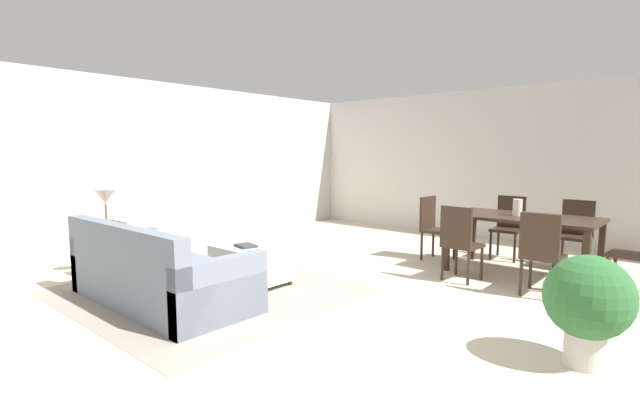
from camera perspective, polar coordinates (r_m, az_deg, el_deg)
name	(u,v)px	position (r m, az deg, el deg)	size (l,w,h in m)	color
ground_plane	(352,319)	(4.42, 4.07, -13.67)	(10.80, 10.80, 0.00)	beige
wall_back	(530,165)	(8.67, 24.74, 4.91)	(9.00, 0.12, 2.70)	beige
wall_left	(153,165)	(7.97, -20.19, 5.01)	(0.12, 11.00, 2.70)	beige
area_rug	(210,290)	(5.41, -13.55, -9.90)	(3.00, 2.80, 0.01)	gray
couch	(157,276)	(5.07, -19.67, -7.97)	(2.18, 0.99, 0.86)	slate
ottoman_table	(250,262)	(5.65, -8.70, -6.70)	(1.08, 0.48, 0.40)	silver
side_table	(108,241)	(6.30, -24.99, -3.76)	(0.40, 0.40, 0.58)	brown
table_lamp	(105,199)	(6.23, -25.24, 1.08)	(0.26, 0.26, 0.53)	brown
dining_table	(522,223)	(6.33, 23.95, -1.67)	(1.75, 0.97, 0.76)	#332319
dining_chair_near_left	(460,239)	(5.76, 17.03, -3.73)	(0.43, 0.43, 0.92)	#332319
dining_chair_near_right	(541,250)	(5.45, 25.92, -4.70)	(0.40, 0.40, 0.92)	#332319
dining_chair_far_left	(509,223)	(7.29, 22.52, -1.78)	(0.42, 0.42, 0.92)	#332319
dining_chair_far_right	(575,230)	(7.05, 29.27, -2.41)	(0.42, 0.42, 0.92)	#332319
dining_chair_head_east	(640,248)	(6.09, 35.07, -4.11)	(0.43, 0.43, 0.92)	#332319
dining_chair_head_west	(433,224)	(6.86, 13.96, -1.98)	(0.41, 0.41, 0.92)	#332319
vase_centerpiece	(517,207)	(6.31, 23.44, 0.07)	(0.11, 0.11, 0.21)	silver
book_on_ottoman	(246,246)	(5.69, -9.27, -4.67)	(0.26, 0.20, 0.03)	#333338
potted_plant	(588,301)	(3.87, 30.48, -10.02)	(0.61, 0.61, 0.82)	beige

